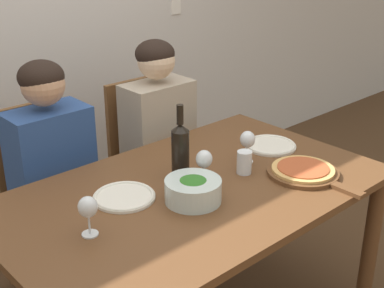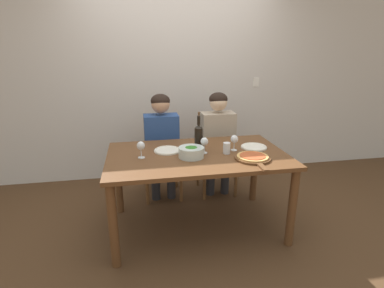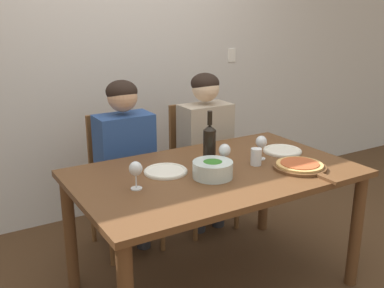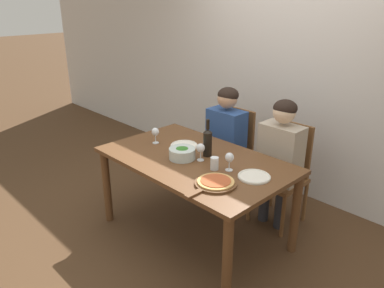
% 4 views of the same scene
% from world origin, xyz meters
% --- Properties ---
extents(ground_plane, '(40.00, 40.00, 0.00)m').
position_xyz_m(ground_plane, '(0.00, 0.00, 0.00)').
color(ground_plane, '#4C331E').
extents(back_wall, '(10.00, 0.06, 2.70)m').
position_xyz_m(back_wall, '(0.00, 1.41, 1.35)').
color(back_wall, silver).
rests_on(back_wall, ground).
extents(dining_table, '(1.63, 0.99, 0.77)m').
position_xyz_m(dining_table, '(0.00, 0.00, 0.67)').
color(dining_table, brown).
rests_on(dining_table, ground).
extents(chair_left, '(0.42, 0.42, 0.96)m').
position_xyz_m(chair_left, '(-0.26, 0.81, 0.51)').
color(chair_left, brown).
rests_on(chair_left, ground).
extents(chair_right, '(0.42, 0.42, 0.96)m').
position_xyz_m(chair_right, '(0.39, 0.81, 0.51)').
color(chair_right, brown).
rests_on(chair_right, ground).
extents(person_woman, '(0.47, 0.51, 1.22)m').
position_xyz_m(person_woman, '(-0.26, 0.69, 0.73)').
color(person_woman, '#28282D').
rests_on(person_woman, ground).
extents(person_man, '(0.47, 0.51, 1.22)m').
position_xyz_m(person_man, '(0.39, 0.69, 0.73)').
color(person_man, '#28282D').
rests_on(person_man, ground).
extents(wine_bottle, '(0.08, 0.08, 0.33)m').
position_xyz_m(wine_bottle, '(0.04, 0.11, 0.89)').
color(wine_bottle, black).
rests_on(wine_bottle, dining_table).
extents(broccoli_bowl, '(0.23, 0.23, 0.10)m').
position_xyz_m(broccoli_bowl, '(-0.07, -0.08, 0.81)').
color(broccoli_bowl, silver).
rests_on(broccoli_bowl, dining_table).
extents(dinner_plate_left, '(0.25, 0.25, 0.02)m').
position_xyz_m(dinner_plate_left, '(-0.26, 0.12, 0.77)').
color(dinner_plate_left, silver).
rests_on(dinner_plate_left, dining_table).
extents(dinner_plate_right, '(0.25, 0.25, 0.02)m').
position_xyz_m(dinner_plate_right, '(0.57, 0.06, 0.77)').
color(dinner_plate_right, silver).
rests_on(dinner_plate_right, dining_table).
extents(pizza_on_board, '(0.31, 0.45, 0.04)m').
position_xyz_m(pizza_on_board, '(0.45, -0.24, 0.78)').
color(pizza_on_board, brown).
rests_on(pizza_on_board, dining_table).
extents(wine_glass_left, '(0.07, 0.07, 0.15)m').
position_xyz_m(wine_glass_left, '(-0.51, -0.02, 0.87)').
color(wine_glass_left, silver).
rests_on(wine_glass_left, dining_table).
extents(wine_glass_right, '(0.07, 0.07, 0.15)m').
position_xyz_m(wine_glass_right, '(0.36, 0.02, 0.87)').
color(wine_glass_right, silver).
rests_on(wine_glass_right, dining_table).
extents(wine_glass_centre, '(0.07, 0.07, 0.15)m').
position_xyz_m(wine_glass_centre, '(0.07, -0.00, 0.87)').
color(wine_glass_centre, silver).
rests_on(wine_glass_centre, dining_table).
extents(water_tumbler, '(0.07, 0.07, 0.10)m').
position_xyz_m(water_tumbler, '(0.26, -0.05, 0.82)').
color(water_tumbler, silver).
rests_on(water_tumbler, dining_table).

